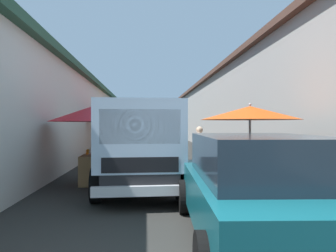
{
  "coord_description": "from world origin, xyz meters",
  "views": [
    {
      "loc": [
        -2.5,
        0.78,
        1.59
      ],
      "look_at": [
        11.25,
        -0.21,
        1.53
      ],
      "focal_mm": 32.85,
      "sensor_mm": 36.0,
      "label": 1
    }
  ],
  "objects_px": {
    "fruit_stall_mid_lane": "(124,119)",
    "delivery_truck": "(139,149)",
    "fruit_stall_near_left": "(95,124)",
    "fruit_stall_far_left": "(134,119)",
    "parked_scooter": "(205,153)",
    "fruit_stall_far_right": "(111,118)",
    "hatchback_car": "(256,188)",
    "vendor_by_crates": "(200,148)",
    "fruit_stall_near_right": "(250,125)",
    "plastic_stool": "(103,154)"
  },
  "relations": [
    {
      "from": "fruit_stall_mid_lane",
      "to": "delivery_truck",
      "type": "distance_m",
      "value": 5.38
    },
    {
      "from": "fruit_stall_near_left",
      "to": "delivery_truck",
      "type": "relative_size",
      "value": 0.48
    },
    {
      "from": "fruit_stall_far_left",
      "to": "parked_scooter",
      "type": "xyz_separation_m",
      "value": [
        -6.14,
        -3.05,
        -1.45
      ]
    },
    {
      "from": "fruit_stall_far_left",
      "to": "fruit_stall_far_right",
      "type": "height_order",
      "value": "fruit_stall_far_left"
    },
    {
      "from": "fruit_stall_mid_lane",
      "to": "hatchback_car",
      "type": "bearing_deg",
      "value": -163.95
    },
    {
      "from": "fruit_stall_far_left",
      "to": "vendor_by_crates",
      "type": "height_order",
      "value": "fruit_stall_far_left"
    },
    {
      "from": "fruit_stall_near_left",
      "to": "fruit_stall_far_right",
      "type": "distance_m",
      "value": 6.32
    },
    {
      "from": "fruit_stall_mid_lane",
      "to": "parked_scooter",
      "type": "xyz_separation_m",
      "value": [
        -0.15,
        -3.26,
        -1.35
      ]
    },
    {
      "from": "fruit_stall_far_right",
      "to": "delivery_truck",
      "type": "distance_m",
      "value": 7.79
    },
    {
      "from": "fruit_stall_far_right",
      "to": "fruit_stall_mid_lane",
      "type": "xyz_separation_m",
      "value": [
        -2.31,
        -0.77,
        -0.12
      ]
    },
    {
      "from": "fruit_stall_near_right",
      "to": "fruit_stall_near_left",
      "type": "distance_m",
      "value": 4.01
    },
    {
      "from": "fruit_stall_mid_lane",
      "to": "hatchback_car",
      "type": "relative_size",
      "value": 0.62
    },
    {
      "from": "fruit_stall_near_left",
      "to": "plastic_stool",
      "type": "height_order",
      "value": "fruit_stall_near_left"
    },
    {
      "from": "fruit_stall_near_left",
      "to": "hatchback_car",
      "type": "xyz_separation_m",
      "value": [
        -4.25,
        -2.85,
        -0.86
      ]
    },
    {
      "from": "fruit_stall_near_right",
      "to": "fruit_stall_mid_lane",
      "type": "bearing_deg",
      "value": 32.31
    },
    {
      "from": "fruit_stall_far_left",
      "to": "fruit_stall_near_left",
      "type": "distance_m",
      "value": 10.02
    },
    {
      "from": "fruit_stall_far_left",
      "to": "parked_scooter",
      "type": "distance_m",
      "value": 7.01
    },
    {
      "from": "plastic_stool",
      "to": "delivery_truck",
      "type": "bearing_deg",
      "value": -164.9
    },
    {
      "from": "fruit_stall_far_left",
      "to": "plastic_stool",
      "type": "relative_size",
      "value": 5.66
    },
    {
      "from": "fruit_stall_near_left",
      "to": "delivery_truck",
      "type": "bearing_deg",
      "value": -136.49
    },
    {
      "from": "fruit_stall_far_right",
      "to": "fruit_stall_mid_lane",
      "type": "bearing_deg",
      "value": -161.53
    },
    {
      "from": "fruit_stall_far_right",
      "to": "vendor_by_crates",
      "type": "xyz_separation_m",
      "value": [
        -5.34,
        -3.29,
        -1.05
      ]
    },
    {
      "from": "fruit_stall_far_right",
      "to": "vendor_by_crates",
      "type": "relative_size",
      "value": 1.59
    },
    {
      "from": "delivery_truck",
      "to": "fruit_stall_far_right",
      "type": "bearing_deg",
      "value": 11.25
    },
    {
      "from": "fruit_stall_near_left",
      "to": "fruit_stall_far_right",
      "type": "relative_size",
      "value": 0.98
    },
    {
      "from": "fruit_stall_mid_lane",
      "to": "hatchback_car",
      "type": "height_order",
      "value": "fruit_stall_mid_lane"
    },
    {
      "from": "vendor_by_crates",
      "to": "parked_scooter",
      "type": "bearing_deg",
      "value": -14.32
    },
    {
      "from": "hatchback_car",
      "to": "plastic_stool",
      "type": "bearing_deg",
      "value": 19.85
    },
    {
      "from": "hatchback_car",
      "to": "vendor_by_crates",
      "type": "distance_m",
      "value": 5.23
    },
    {
      "from": "fruit_stall_far_left",
      "to": "delivery_truck",
      "type": "relative_size",
      "value": 0.49
    },
    {
      "from": "fruit_stall_far_right",
      "to": "plastic_stool",
      "type": "relative_size",
      "value": 5.6
    },
    {
      "from": "delivery_truck",
      "to": "plastic_stool",
      "type": "bearing_deg",
      "value": 15.1
    },
    {
      "from": "fruit_stall_far_left",
      "to": "fruit_stall_near_left",
      "type": "xyz_separation_m",
      "value": [
        -9.99,
        0.68,
        -0.31
      ]
    },
    {
      "from": "fruit_stall_mid_lane",
      "to": "vendor_by_crates",
      "type": "height_order",
      "value": "fruit_stall_mid_lane"
    },
    {
      "from": "fruit_stall_mid_lane",
      "to": "delivery_truck",
      "type": "relative_size",
      "value": 0.49
    },
    {
      "from": "plastic_stool",
      "to": "vendor_by_crates",
      "type": "bearing_deg",
      "value": -138.68
    },
    {
      "from": "delivery_truck",
      "to": "plastic_stool",
      "type": "height_order",
      "value": "delivery_truck"
    },
    {
      "from": "delivery_truck",
      "to": "vendor_by_crates",
      "type": "height_order",
      "value": "delivery_truck"
    },
    {
      "from": "fruit_stall_far_right",
      "to": "plastic_stool",
      "type": "distance_m",
      "value": 2.14
    },
    {
      "from": "fruit_stall_near_right",
      "to": "delivery_truck",
      "type": "bearing_deg",
      "value": 90.43
    },
    {
      "from": "parked_scooter",
      "to": "delivery_truck",
      "type": "bearing_deg",
      "value": 153.84
    },
    {
      "from": "fruit_stall_near_left",
      "to": "hatchback_car",
      "type": "height_order",
      "value": "fruit_stall_near_left"
    },
    {
      "from": "hatchback_car",
      "to": "plastic_stool",
      "type": "relative_size",
      "value": 9.17
    },
    {
      "from": "fruit_stall_near_left",
      "to": "fruit_stall_near_right",
      "type": "bearing_deg",
      "value": -108.36
    },
    {
      "from": "fruit_stall_far_left",
      "to": "fruit_stall_far_right",
      "type": "distance_m",
      "value": 3.81
    },
    {
      "from": "delivery_truck",
      "to": "vendor_by_crates",
      "type": "relative_size",
      "value": 3.24
    },
    {
      "from": "delivery_truck",
      "to": "plastic_stool",
      "type": "xyz_separation_m",
      "value": [
        6.18,
        1.67,
        -0.71
      ]
    },
    {
      "from": "fruit_stall_far_left",
      "to": "hatchback_car",
      "type": "distance_m",
      "value": 14.46
    },
    {
      "from": "fruit_stall_near_right",
      "to": "delivery_truck",
      "type": "xyz_separation_m",
      "value": [
        -0.02,
        2.59,
        -0.55
      ]
    },
    {
      "from": "fruit_stall_mid_lane",
      "to": "plastic_stool",
      "type": "relative_size",
      "value": 5.65
    }
  ]
}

